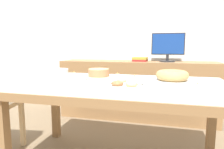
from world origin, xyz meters
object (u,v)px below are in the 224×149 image
object	(u,v)px
tealight_near_front	(117,75)
tealight_left_edge	(197,85)
tealight_centre	(135,77)
cake_chocolate_round	(99,74)
cake_golden_bundt	(172,76)
plate_stack	(56,73)
tealight_right_edge	(87,81)
pastry_platter	(125,84)
computer_monitor	(168,47)
book_stack	(140,59)
tealight_near_cakes	(74,73)

from	to	relation	value
tealight_near_front	tealight_left_edge	xyz separation A→B (m)	(0.66, -0.39, 0.00)
tealight_centre	tealight_left_edge	xyz separation A→B (m)	(0.47, -0.26, 0.00)
cake_chocolate_round	tealight_centre	size ratio (longest dim) A/B	7.28
cake_golden_bundt	plate_stack	size ratio (longest dim) A/B	1.25
tealight_left_edge	tealight_right_edge	bearing A→B (deg)	-178.23
tealight_right_edge	pastry_platter	bearing A→B (deg)	-9.87
tealight_centre	tealight_right_edge	bearing A→B (deg)	-139.78
computer_monitor	book_stack	world-z (taller)	computer_monitor
computer_monitor	book_stack	bearing A→B (deg)	179.78
computer_monitor	tealight_left_edge	world-z (taller)	computer_monitor
tealight_near_front	tealight_near_cakes	world-z (taller)	same
cake_chocolate_round	plate_stack	bearing A→B (deg)	-164.04
computer_monitor	tealight_centre	bearing A→B (deg)	-106.50
book_stack	plate_stack	xyz separation A→B (m)	(-0.62, -1.15, -0.07)
tealight_centre	tealight_right_edge	xyz separation A→B (m)	(-0.34, -0.29, 0.00)
tealight_near_front	tealight_near_cakes	distance (m)	0.45
computer_monitor	tealight_near_cakes	world-z (taller)	computer_monitor
tealight_right_edge	tealight_centre	bearing A→B (deg)	40.22
pastry_platter	tealight_near_front	bearing A→B (deg)	109.17
pastry_platter	tealight_near_cakes	world-z (taller)	pastry_platter
tealight_left_edge	tealight_near_front	bearing A→B (deg)	149.32
cake_chocolate_round	cake_golden_bundt	world-z (taller)	cake_golden_bundt
book_stack	tealight_left_edge	world-z (taller)	book_stack
book_stack	cake_golden_bundt	size ratio (longest dim) A/B	0.79
book_stack	tealight_near_front	distance (m)	0.90
cake_golden_bundt	tealight_near_front	xyz separation A→B (m)	(-0.50, 0.22, -0.03)
tealight_near_cakes	tealight_left_edge	xyz separation A→B (m)	(1.11, -0.38, 0.00)
plate_stack	tealight_near_cakes	size ratio (longest dim) A/B	5.25
tealight_right_edge	tealight_near_cakes	world-z (taller)	same
pastry_platter	tealight_near_cakes	bearing A→B (deg)	143.16
cake_golden_bundt	pastry_platter	size ratio (longest dim) A/B	0.70
tealight_right_edge	tealight_left_edge	world-z (taller)	same
book_stack	pastry_platter	world-z (taller)	book_stack
tealight_right_edge	tealight_near_front	bearing A→B (deg)	69.74
plate_stack	tealight_centre	world-z (taller)	plate_stack
plate_stack	tealight_centre	xyz separation A→B (m)	(0.69, 0.13, -0.03)
book_stack	pastry_platter	distance (m)	1.36
tealight_near_front	tealight_left_edge	size ratio (longest dim) A/B	1.00
book_stack	plate_stack	distance (m)	1.31
cake_golden_bundt	tealight_centre	distance (m)	0.33
cake_chocolate_round	tealight_left_edge	world-z (taller)	cake_chocolate_round
computer_monitor	plate_stack	bearing A→B (deg)	-130.76
tealight_near_cakes	book_stack	bearing A→B (deg)	57.41
cake_golden_bundt	tealight_near_cakes	bearing A→B (deg)	167.91
cake_golden_bundt	plate_stack	distance (m)	1.00
cake_golden_bundt	tealight_near_front	bearing A→B (deg)	156.61
cake_chocolate_round	tealight_left_edge	size ratio (longest dim) A/B	7.28
computer_monitor	tealight_near_cakes	bearing A→B (deg)	-136.28
plate_stack	computer_monitor	bearing A→B (deg)	49.24
cake_chocolate_round	tealight_right_edge	world-z (taller)	cake_chocolate_round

